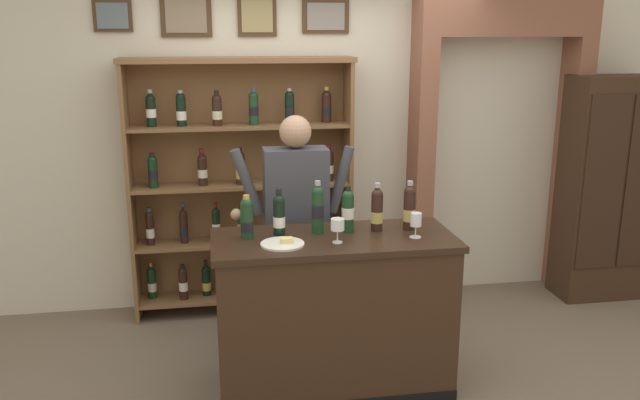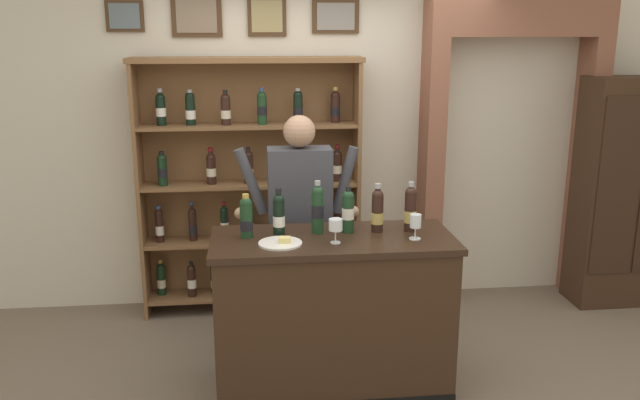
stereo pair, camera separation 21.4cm
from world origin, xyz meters
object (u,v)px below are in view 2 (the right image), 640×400
at_px(tasting_bottle_bianco, 348,210).
at_px(cheese_plate, 281,243).
at_px(side_cabinet, 626,193).
at_px(tasting_bottle_super_tuscan, 279,214).
at_px(wine_shelf, 250,182).
at_px(tasting_bottle_grappa, 410,209).
at_px(tasting_bottle_riserva, 377,210).
at_px(wine_glass_right, 336,226).
at_px(tasting_bottle_prosecco, 246,217).
at_px(wine_glass_spare, 416,223).
at_px(tasting_bottle_rosso, 318,208).
at_px(tasting_counter, 332,314).
at_px(shopkeeper, 300,206).

height_order(tasting_bottle_bianco, cheese_plate, tasting_bottle_bianco).
relative_size(side_cabinet, tasting_bottle_super_tuscan, 6.50).
bearing_deg(wine_shelf, tasting_bottle_grappa, -51.87).
height_order(tasting_bottle_bianco, tasting_bottle_riserva, tasting_bottle_riserva).
bearing_deg(tasting_bottle_riserva, tasting_bottle_bianco, 177.37).
height_order(wine_glass_right, cheese_plate, wine_glass_right).
distance_m(side_cabinet, tasting_bottle_prosecco, 3.26).
height_order(wine_glass_spare, wine_glass_right, wine_glass_spare).
height_order(tasting_bottle_prosecco, tasting_bottle_riserva, tasting_bottle_riserva).
bearing_deg(side_cabinet, wine_shelf, 176.26).
bearing_deg(tasting_bottle_prosecco, tasting_bottle_riserva, 1.73).
distance_m(tasting_bottle_prosecco, tasting_bottle_riserva, 0.80).
bearing_deg(tasting_bottle_bianco, wine_shelf, 115.71).
xyz_separation_m(tasting_bottle_prosecco, tasting_bottle_super_tuscan, (0.20, 0.04, 0.00)).
bearing_deg(tasting_bottle_rosso, tasting_bottle_super_tuscan, 178.80).
xyz_separation_m(tasting_counter, tasting_bottle_riserva, (0.29, 0.09, 0.64)).
xyz_separation_m(wine_shelf, tasting_bottle_riserva, (0.78, -1.24, 0.09)).
relative_size(tasting_bottle_prosecco, cheese_plate, 1.04).
height_order(tasting_bottle_rosso, cheese_plate, tasting_bottle_rosso).
bearing_deg(tasting_bottle_grappa, cheese_plate, -167.57).
distance_m(side_cabinet, tasting_bottle_super_tuscan, 3.06).
distance_m(tasting_bottle_rosso, cheese_plate, 0.34).
relative_size(wine_shelf, wine_glass_right, 13.83).
distance_m(shopkeeper, tasting_bottle_super_tuscan, 0.53).
distance_m(tasting_counter, wine_glass_right, 0.62).
relative_size(tasting_bottle_bianco, wine_glass_spare, 1.90).
bearing_deg(tasting_bottle_prosecco, tasting_bottle_super_tuscan, 11.59).
relative_size(tasting_bottle_rosso, tasting_bottle_bianco, 1.13).
distance_m(tasting_counter, cheese_plate, 0.61).
height_order(tasting_bottle_rosso, tasting_bottle_grappa, tasting_bottle_rosso).
height_order(side_cabinet, wine_glass_right, side_cabinet).
bearing_deg(tasting_counter, wine_glass_right, -89.37).
distance_m(wine_shelf, tasting_bottle_super_tuscan, 1.24).
xyz_separation_m(tasting_bottle_prosecco, wine_glass_right, (0.52, -0.17, -0.02)).
relative_size(shopkeeper, wine_glass_spare, 10.92).
height_order(tasting_bottle_riserva, wine_glass_right, tasting_bottle_riserva).
xyz_separation_m(tasting_bottle_bianco, cheese_plate, (-0.43, -0.19, -0.13)).
xyz_separation_m(tasting_counter, tasting_bottle_rosso, (-0.08, 0.10, 0.66)).
distance_m(tasting_counter, tasting_bottle_super_tuscan, 0.72).
xyz_separation_m(tasting_bottle_bianco, tasting_bottle_riserva, (0.18, -0.01, -0.00)).
distance_m(tasting_bottle_super_tuscan, tasting_bottle_rosso, 0.24).
bearing_deg(tasting_bottle_rosso, tasting_bottle_grappa, -1.79).
distance_m(tasting_bottle_prosecco, wine_glass_spare, 1.01).
relative_size(wine_shelf, wine_glass_spare, 13.22).
distance_m(tasting_counter, tasting_bottle_grappa, 0.82).
height_order(side_cabinet, tasting_counter, side_cabinet).
xyz_separation_m(wine_shelf, tasting_bottle_prosecco, (-0.03, -1.27, 0.08)).
bearing_deg(wine_shelf, tasting_bottle_rosso, -71.75).
bearing_deg(tasting_bottle_grappa, tasting_bottle_riserva, 178.16).
distance_m(wine_shelf, cheese_plate, 1.44).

